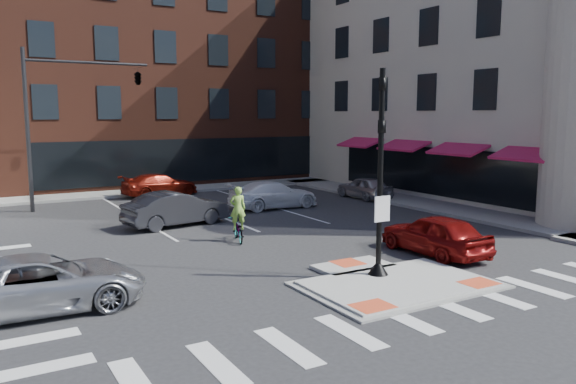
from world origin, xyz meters
TOP-DOWN VIEW (x-y plane):
  - ground at (0.00, 0.00)m, footprint 120.00×120.00m
  - refuge_island at (0.00, -0.26)m, footprint 5.40×4.65m
  - sidewalk_e at (10.80, 10.00)m, footprint 3.00×24.00m
  - sidewalk_n at (3.00, 22.00)m, footprint 26.00×3.00m
  - building_n at (3.00, 31.99)m, footprint 24.40×18.40m
  - building_e at (21.54, 11.50)m, footprint 21.90×23.90m
  - building_far_left at (-4.00, 52.00)m, footprint 10.00×12.00m
  - building_far_right at (9.00, 54.00)m, footprint 12.00×12.00m
  - signal_pole at (0.00, 0.40)m, footprint 0.60×0.60m
  - mast_arm_signal at (-3.47, 18.00)m, footprint 6.10×2.24m
  - silver_suv at (-8.93, 2.45)m, footprint 5.11×2.51m
  - red_sedan at (3.50, 1.63)m, footprint 1.69×4.17m
  - white_pickup at (3.39, 12.92)m, footprint 4.77×1.98m
  - bg_car_dark at (-2.50, 11.00)m, footprint 4.76×2.36m
  - bg_car_silver at (9.50, 13.17)m, footprint 1.53×3.77m
  - bg_car_red at (-0.32, 20.13)m, footprint 4.76×2.46m
  - cyclist at (-1.48, 6.91)m, footprint 1.00×1.74m

SIDE VIEW (x-z plane):
  - ground at x=0.00m, z-range 0.00..0.00m
  - refuge_island at x=0.00m, z-range -0.01..0.11m
  - sidewalk_e at x=10.80m, z-range 0.00..0.15m
  - sidewalk_n at x=3.00m, z-range 0.00..0.15m
  - bg_car_silver at x=9.50m, z-range 0.00..1.28m
  - bg_car_red at x=-0.32m, z-range 0.00..1.32m
  - white_pickup at x=3.39m, z-range 0.00..1.38m
  - silver_suv at x=-8.93m, z-range 0.00..1.40m
  - cyclist at x=-1.48m, z-range -0.34..1.76m
  - red_sedan at x=3.50m, z-range 0.00..1.42m
  - bg_car_dark at x=-2.50m, z-range 0.00..1.50m
  - signal_pole at x=0.00m, z-range -0.63..5.35m
  - building_far_left at x=-4.00m, z-range 0.00..10.00m
  - building_far_right at x=9.00m, z-range 0.00..12.00m
  - mast_arm_signal at x=-3.47m, z-range 2.21..10.21m
  - building_n at x=3.00m, z-range 0.05..15.55m
  - building_e at x=21.54m, z-range -0.81..16.89m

